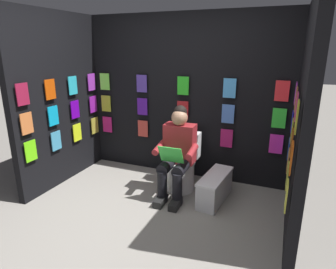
{
  "coord_description": "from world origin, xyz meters",
  "views": [
    {
      "loc": [
        -1.39,
        2.31,
        1.91
      ],
      "look_at": [
        -0.06,
        -0.91,
        0.85
      ],
      "focal_mm": 31.08,
      "sensor_mm": 36.0,
      "label": 1
    }
  ],
  "objects": [
    {
      "name": "comic_longbox_near",
      "position": [
        -0.66,
        -1.02,
        0.18
      ],
      "size": [
        0.33,
        0.76,
        0.35
      ],
      "rotation": [
        0.0,
        0.0,
        -0.11
      ],
      "color": "silver",
      "rests_on": "ground"
    },
    {
      "name": "ground_plane",
      "position": [
        0.0,
        0.0,
        0.0
      ],
      "size": [
        30.0,
        30.0,
        0.0
      ],
      "primitive_type": "plane",
      "color": "gray"
    },
    {
      "name": "display_wall_right",
      "position": [
        1.56,
        -0.82,
        1.18
      ],
      "size": [
        0.14,
        1.65,
        2.37
      ],
      "color": "black",
      "rests_on": "ground"
    },
    {
      "name": "toilet",
      "position": [
        -0.15,
        -1.21,
        0.33
      ],
      "size": [
        0.41,
        0.56,
        0.77
      ],
      "rotation": [
        0.0,
        0.0,
        0.02
      ],
      "color": "white",
      "rests_on": "ground"
    },
    {
      "name": "display_wall_left",
      "position": [
        -1.56,
        -0.82,
        1.18
      ],
      "size": [
        0.14,
        1.65,
        2.37
      ],
      "color": "black",
      "rests_on": "ground"
    },
    {
      "name": "person_reading",
      "position": [
        -0.15,
        -0.98,
        0.6
      ],
      "size": [
        0.53,
        0.69,
        1.19
      ],
      "rotation": [
        0.0,
        0.0,
        0.02
      ],
      "color": "maroon",
      "rests_on": "ground"
    },
    {
      "name": "display_wall_back",
      "position": [
        0.0,
        -1.7,
        1.18
      ],
      "size": [
        3.13,
        0.14,
        2.37
      ],
      "color": "black",
      "rests_on": "ground"
    }
  ]
}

